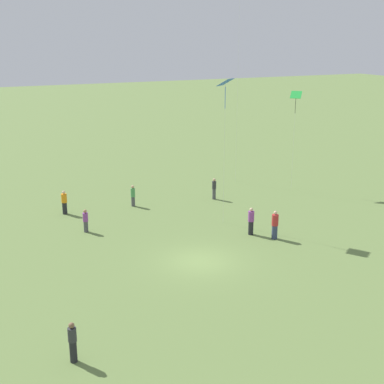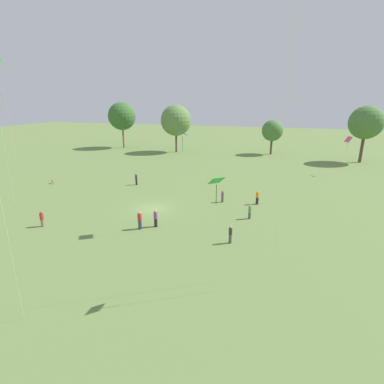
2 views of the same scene
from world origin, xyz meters
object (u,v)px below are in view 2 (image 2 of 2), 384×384
object	(u,v)px
person_3	(230,234)
person_6	(223,196)
dog_0	(53,181)
person_5	(156,218)
kite_4	(348,140)
person_4	(42,219)
person_7	(136,179)
kite_5	(182,136)
person_2	(257,198)
person_0	(140,220)
kite_1	(0,67)
kite_3	(217,185)
kite_6	(297,2)
person_1	(250,212)

from	to	relation	value
person_3	person_6	bearing A→B (deg)	-20.80
person_6	dog_0	bearing A→B (deg)	-50.13
person_5	kite_4	xyz separation A→B (m)	(22.86, 31.13, 5.15)
person_4	person_7	distance (m)	17.65
kite_5	dog_0	distance (m)	28.87
person_5	person_6	xyz separation A→B (m)	(5.14, 9.86, -0.13)
person_2	person_6	distance (m)	4.44
person_0	person_2	world-z (taller)	person_0
kite_1	kite_3	xyz separation A→B (m)	(42.89, -24.76, -10.24)
person_0	person_4	bearing A→B (deg)	17.58
person_2	person_6	bearing A→B (deg)	174.47
kite_4	kite_5	distance (m)	36.70
person_4	kite_4	distance (m)	48.99
person_3	person_4	distance (m)	19.71
person_3	kite_1	world-z (taller)	kite_1
kite_3	kite_6	xyz separation A→B (m)	(3.84, 3.42, 10.51)
person_5	person_0	bearing A→B (deg)	-19.09
person_6	dog_0	world-z (taller)	person_6
person_1	kite_4	bearing A→B (deg)	-17.79
kite_1	person_3	bearing A→B (deg)	0.45
person_6	kite_6	xyz separation A→B (m)	(7.07, -15.62, 17.48)
person_1	kite_6	size ratio (longest dim) A/B	0.08
person_0	dog_0	xyz separation A→B (m)	(-21.21, 11.84, -0.53)
person_4	kite_4	bearing A→B (deg)	-27.88
person_2	person_3	size ratio (longest dim) A/B	1.03
person_4	person_6	distance (m)	21.27
person_0	person_5	bearing A→B (deg)	-139.03
person_3	kite_3	world-z (taller)	kite_3
person_0	kite_4	distance (m)	40.55
person_7	kite_4	world-z (taller)	kite_4
person_0	kite_6	size ratio (longest dim) A/B	0.09
person_4	dog_0	xyz separation A→B (m)	(-11.10, 14.29, -0.43)
person_1	dog_0	size ratio (longest dim) A/B	2.06
kite_4	person_2	bearing A→B (deg)	-17.98
kite_6	kite_3	bearing A→B (deg)	160.33
person_1	dog_0	xyz separation A→B (m)	(-31.73, 5.74, -0.44)
person_0	kite_6	xyz separation A→B (m)	(13.55, -4.75, 17.34)
person_6	person_1	bearing A→B (deg)	82.27
person_1	person_7	xyz separation A→B (m)	(-18.63, 8.99, 0.05)
dog_0	person_5	bearing A→B (deg)	-98.46
person_0	kite_1	distance (m)	40.83
person_7	person_6	bearing A→B (deg)	100.08
person_4	person_0	bearing A→B (deg)	-59.53
person_2	kite_4	size ratio (longest dim) A/B	0.27
person_5	kite_3	xyz separation A→B (m)	(8.38, -9.17, 6.84)
person_0	person_6	size ratio (longest dim) A/B	1.19
person_6	kite_5	world-z (taller)	kite_5
kite_1	dog_0	xyz separation A→B (m)	(11.97, -4.75, -17.59)
person_0	kite_1	xyz separation A→B (m)	(-33.18, 16.59, 17.06)
kite_4	person_7	bearing A→B (deg)	-47.54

